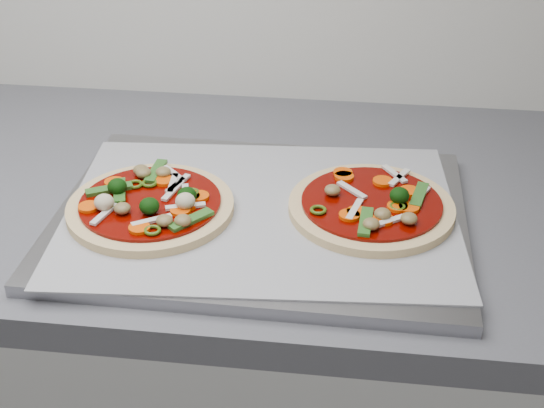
# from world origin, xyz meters

# --- Properties ---
(baking_tray) EXTENTS (0.50, 0.37, 0.02)m
(baking_tray) POSITION_xyz_m (0.59, 1.22, 0.91)
(baking_tray) COLOR gray
(baking_tray) RESTS_ON countertop
(parchment) EXTENTS (0.50, 0.38, 0.00)m
(parchment) POSITION_xyz_m (0.59, 1.22, 0.92)
(parchment) COLOR #999A9E
(parchment) RESTS_ON baking_tray
(pizza_left) EXTENTS (0.26, 0.26, 0.03)m
(pizza_left) POSITION_xyz_m (0.46, 1.20, 0.93)
(pizza_left) COLOR #EDCC8D
(pizza_left) RESTS_ON parchment
(pizza_right) EXTENTS (0.22, 0.22, 0.03)m
(pizza_right) POSITION_xyz_m (0.72, 1.23, 0.93)
(pizza_right) COLOR #EDCC8D
(pizza_right) RESTS_ON parchment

